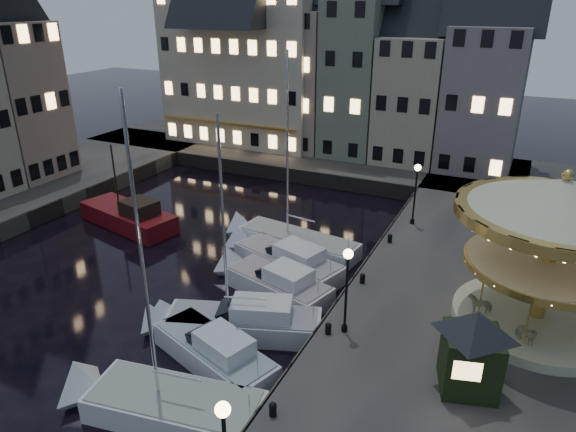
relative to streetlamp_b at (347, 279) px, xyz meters
The scene contains 28 objects.
ground 8.31m from the streetlamp_b, behind, with size 160.00×160.00×0.00m, color black.
quay_east 9.09m from the streetlamp_b, 36.33° to the left, with size 16.00×56.00×1.30m, color #474442.
quay_north 31.17m from the streetlamp_b, 119.38° to the left, with size 44.00×12.00×1.30m, color #474442.
quaywall_e 6.15m from the streetlamp_b, 103.50° to the left, with size 0.15×44.00×1.30m, color #47423A.
quaywall_n 25.03m from the streetlamp_b, 122.15° to the left, with size 48.00×0.15×1.30m, color #47423A.
streetlamp_b is the anchor object (origin of this frame).
streetlamp_c 13.50m from the streetlamp_b, 90.00° to the left, with size 0.44×0.44×4.17m.
bollard_a 6.50m from the streetlamp_b, 95.71° to the right, with size 0.30×0.30×0.57m.
bollard_b 2.54m from the streetlamp_b, 140.19° to the right, with size 0.30×0.30×0.57m.
bollard_c 5.14m from the streetlamp_b, 97.59° to the left, with size 0.30×0.30×0.57m.
bollard_d 10.30m from the streetlamp_b, 93.43° to the left, with size 0.30×0.30×0.57m.
townhouse_na 39.60m from the streetlamp_b, 132.64° to the left, with size 5.50×8.00×12.80m.
townhouse_nb 36.20m from the streetlamp_b, 126.23° to the left, with size 6.16×8.00×13.80m.
townhouse_nc 33.09m from the streetlamp_b, 117.66° to the left, with size 6.82×8.00×14.80m.
townhouse_nd 30.95m from the streetlamp_b, 108.05° to the left, with size 5.50×8.00×15.80m.
townhouse_ne 29.51m from the streetlamp_b, 97.85° to the left, with size 6.16×8.00×12.80m.
townhouse_nf 29.38m from the streetlamp_b, 85.96° to the left, with size 6.82×8.00×13.80m.
townhouse_wc 34.94m from the streetlamp_b, 163.32° to the left, with size 8.80×5.50×14.20m.
hotel_corner 36.38m from the streetlamp_b, 126.17° to the left, with size 17.60×9.00×16.80m.
motorboat_a 9.14m from the streetlamp_b, 127.68° to the right, with size 8.06×3.80×13.35m.
motorboat_b 7.07m from the streetlamp_b, 150.37° to the right, with size 7.56×4.40×2.15m.
motorboat_c 6.34m from the streetlamp_b, behind, with size 8.51×4.85×11.46m.
motorboat_d 7.29m from the streetlamp_b, 147.56° to the left, with size 7.29×4.10×2.15m.
motorboat_e 9.34m from the streetlamp_b, 134.63° to the left, with size 8.21×4.59×2.15m.
motorboat_f 11.80m from the streetlamp_b, 127.88° to the left, with size 9.28×3.56×12.27m.
red_fishing_boat 20.59m from the streetlamp_b, 159.34° to the left, with size 8.40×4.46×6.10m.
carousel 9.29m from the streetlamp_b, 29.30° to the left, with size 8.61×8.61×7.54m.
ticket_kiosk 5.73m from the streetlamp_b, 14.23° to the right, with size 3.30×3.30×3.86m.
Camera 1 is at (13.30, -17.74, 15.30)m, focal length 32.00 mm.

